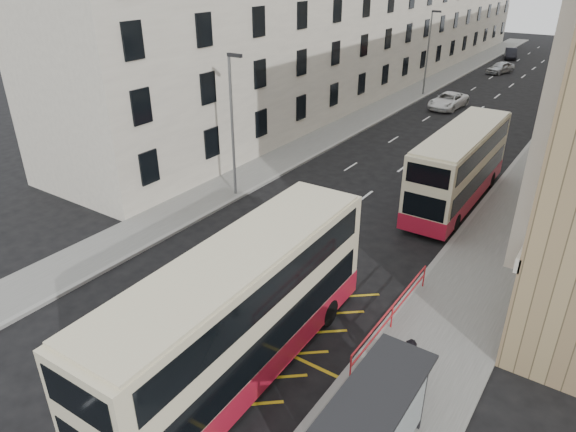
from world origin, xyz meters
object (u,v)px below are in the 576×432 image
Objects in this scene: double_decker_rear at (459,167)px; pedestrian_far at (385,397)px; street_lamp_far at (429,48)px; bus_shelter at (374,425)px; street_lamp_near at (233,119)px; white_van at (448,101)px; car_silver at (500,68)px; car_dark at (511,53)px; double_decker_front at (241,314)px; pedestrian_mid at (410,365)px.

pedestrian_far is (3.27, -16.68, -1.15)m from double_decker_rear.
pedestrian_far is at bearing -70.66° from street_lamp_far.
double_decker_rear reaches higher than bus_shelter.
double_decker_rear is (10.91, 6.28, -2.45)m from street_lamp_near.
car_silver reaches higher than white_van.
white_van is at bearing -101.40° from car_dark.
street_lamp_near is 14.63m from double_decker_front.
street_lamp_near reaches higher than double_decker_front.
pedestrian_mid is at bearing -93.95° from car_dark.
street_lamp_far is at bearing -83.41° from car_silver.
street_lamp_far reaches higher than car_dark.
street_lamp_near is at bearing -90.00° from street_lamp_far.
street_lamp_far is 0.68× the size of double_decker_front.
double_decker_rear reaches higher than car_dark.
street_lamp_near is at bearing -15.88° from pedestrian_far.
white_van is at bearing 82.11° from street_lamp_near.
street_lamp_far is 4.31× the size of pedestrian_mid.
white_van is (-5.67, 37.57, -1.68)m from double_decker_front.
pedestrian_mid is 0.45× the size of car_silver.
street_lamp_near is 1.93× the size of car_silver.
double_decker_rear is 2.14× the size of white_van.
white_van is 1.22× the size of car_silver.
bus_shelter reaches higher than white_van.
double_decker_front is at bearing 27.75° from pedestrian_far.
car_dark is (2.07, 57.74, -3.93)m from street_lamp_near.
double_decker_front is 57.50m from car_silver.
street_lamp_near is 4.49× the size of pedestrian_far.
street_lamp_far is at bearing 109.12° from bus_shelter.
double_decker_rear reaches higher than car_silver.
bus_shelter is at bearing -16.07° from double_decker_front.
double_decker_rear is at bearing -65.30° from street_lamp_far.
white_van is at bearing -53.77° from pedestrian_far.
street_lamp_far is at bearing -50.29° from pedestrian_far.
car_dark reaches higher than car_silver.
double_decker_rear is at bearing -58.55° from pedestrian_far.
pedestrian_far is at bearing -69.84° from white_van.
double_decker_front reaches higher than bus_shelter.
car_dark is at bearing -59.55° from pedestrian_far.
double_decker_rear is 52.24m from car_dark.
bus_shelter reaches higher than car_silver.
bus_shelter reaches higher than car_dark.
double_decker_front is at bearing -65.25° from car_silver.
double_decker_front is 2.34× the size of white_van.
pedestrian_far is (14.17, -40.39, -3.60)m from street_lamp_far.
double_decker_front is (-5.34, 1.37, 0.24)m from bus_shelter.
car_silver is at bearing 94.15° from double_decker_front.
street_lamp_far reaches higher than car_silver.
car_silver is (-0.14, 19.61, 0.00)m from white_van.
pedestrian_far reaches higher than car_silver.
street_lamp_far reaches higher than bus_shelter.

